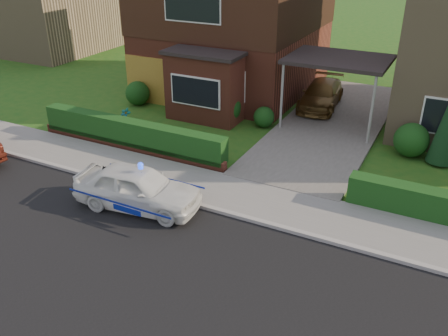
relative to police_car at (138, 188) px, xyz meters
The scene contains 21 objects.
ground 3.98m from the police_car, 35.53° to the right, with size 120.00×120.00×0.00m, color #1D5416.
road 3.98m from the police_car, 35.53° to the right, with size 60.00×6.00×0.02m, color black.
kerb 3.33m from the police_car, 13.51° to the left, with size 60.00×0.16×0.12m, color #9E9993.
sidewalk 3.72m from the police_car, 29.63° to the left, with size 60.00×2.00×0.10m, color slate.
driveway 9.30m from the police_car, 69.87° to the left, with size 3.80×12.00×0.12m, color #666059.
house_left 12.32m from the police_car, 102.55° to the left, with size 7.50×9.53×7.25m.
carport_link 9.46m from the police_car, 69.77° to the left, with size 3.80×3.00×2.77m.
garage_door 9.20m from the police_car, 123.34° to the left, with size 2.20×0.10×2.10m, color brown.
dwarf_wall 4.01m from the police_car, 130.79° to the left, with size 7.70×0.25×0.36m, color brown.
hedge_left 4.15m from the police_car, 129.42° to the left, with size 7.50×0.55×0.90m, color #123A12.
shrub_left_far 8.96m from the police_car, 126.31° to the left, with size 1.08×1.08×1.08m, color #123A12.
shrub_left_mid 7.06m from the police_car, 96.54° to the left, with size 1.32×1.32×1.32m, color #123A12.
shrub_left_near 7.36m from the police_car, 83.79° to the left, with size 0.84×0.84×0.84m, color #123A12.
shrub_right_near 9.57m from the police_car, 48.06° to the left, with size 1.20×1.20×1.20m, color #123A12.
conifer_a 10.15m from the police_car, 43.09° to the left, with size 0.90×0.90×2.60m, color black.
neighbour_left 21.78m from the police_car, 140.77° to the left, with size 6.50×7.00×5.20m, color #97805C.
police_car is the anchor object (origin of this frame).
driveway_car 10.64m from the police_car, 78.09° to the left, with size 1.53×3.76×1.09m, color brown.
potted_plant_a 6.13m from the police_car, 130.51° to the left, with size 0.44×0.30×0.83m, color gray.
potted_plant_b 6.92m from the police_car, 103.82° to the left, with size 0.40×0.32×0.73m, color gray.
potted_plant_c 3.88m from the police_car, 84.96° to the left, with size 0.45×0.45×0.80m, color gray.
Camera 1 is at (4.25, -6.97, 7.15)m, focal length 38.00 mm.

